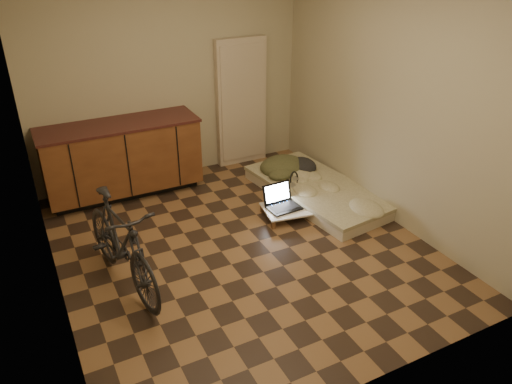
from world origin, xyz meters
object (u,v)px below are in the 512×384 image
bicycle (120,239)px  futon (317,191)px  lap_desk (293,208)px  laptop (282,203)px

bicycle → futon: 2.61m
lap_desk → laptop: laptop is taller
bicycle → lap_desk: bicycle is taller
bicycle → futon: bicycle is taller
bicycle → laptop: 1.97m
bicycle → lap_desk: 2.07m
bicycle → lap_desk: size_ratio=2.03×
lap_desk → laptop: 0.15m
futon → bicycle: bearing=-172.4°
bicycle → laptop: (1.89, 0.45, -0.32)m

